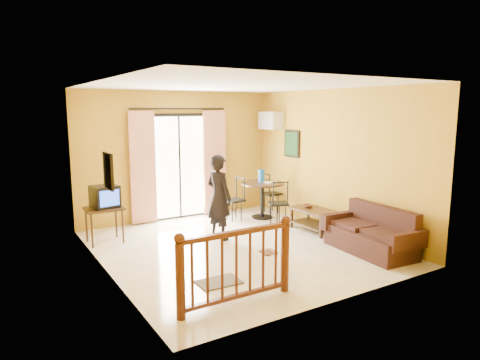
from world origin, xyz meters
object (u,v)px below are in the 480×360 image
dining_table (262,190)px  sofa (372,235)px  coffee_table (314,217)px  standing_person (219,197)px  television (105,196)px

dining_table → sofa: (0.28, -2.91, -0.35)m
dining_table → coffee_table: size_ratio=0.96×
standing_person → dining_table: bearing=-75.2°
dining_table → standing_person: (-1.59, -0.89, 0.16)m
television → dining_table: 3.45m
standing_person → sofa: bearing=-151.7°
dining_table → standing_person: size_ratio=0.60×
coffee_table → standing_person: standing_person is taller
television → coffee_table: 4.03m
television → sofa: 4.76m
dining_table → standing_person: standing_person is taller
dining_table → sofa: size_ratio=0.58×
coffee_table → dining_table: bearing=101.0°
standing_person → coffee_table: bearing=-120.6°
dining_table → standing_person: bearing=-150.6°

